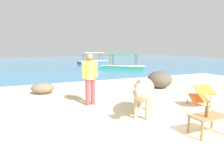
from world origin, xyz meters
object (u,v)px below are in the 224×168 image
(low_bench_table, at_px, (208,118))
(person_standing, at_px, (90,75))
(cow, at_px, (144,90))
(boat_blue, at_px, (93,61))
(deck_chair_near, at_px, (201,95))
(boat_green, at_px, (124,66))
(bottle, at_px, (207,111))

(low_bench_table, bearing_deg, person_standing, 117.30)
(person_standing, bearing_deg, low_bench_table, -160.79)
(cow, bearing_deg, boat_blue, -155.15)
(low_bench_table, distance_m, deck_chair_near, 2.14)
(deck_chair_near, height_order, person_standing, person_standing)
(cow, relative_size, deck_chair_near, 1.83)
(deck_chair_near, distance_m, person_standing, 3.47)
(deck_chair_near, relative_size, person_standing, 0.56)
(low_bench_table, relative_size, boat_green, 0.22)
(low_bench_table, xyz_separation_m, deck_chair_near, (1.48, 1.55, 0.03))
(bottle, bearing_deg, low_bench_table, 25.73)
(cow, height_order, boat_green, boat_green)
(bottle, distance_m, boat_blue, 20.61)
(bottle, bearing_deg, deck_chair_near, 44.92)
(bottle, relative_size, person_standing, 0.18)
(boat_green, bearing_deg, bottle, 111.32)
(cow, xyz_separation_m, low_bench_table, (0.55, -1.62, -0.33))
(bottle, bearing_deg, boat_green, 70.02)
(cow, bearing_deg, deck_chair_near, 127.35)
(boat_blue, bearing_deg, cow, 66.41)
(low_bench_table, bearing_deg, cow, 109.79)
(person_standing, xyz_separation_m, boat_green, (6.07, 9.60, -0.70))
(person_standing, relative_size, boat_blue, 0.43)
(bottle, xyz_separation_m, deck_chair_near, (1.61, 1.61, -0.15))
(bottle, distance_m, person_standing, 3.52)
(boat_blue, bearing_deg, low_bench_table, 69.03)
(cow, xyz_separation_m, bottle, (0.42, -1.68, -0.15))
(deck_chair_near, height_order, boat_green, boat_green)
(cow, relative_size, boat_green, 0.47)
(cow, relative_size, boat_blue, 0.43)
(person_standing, xyz_separation_m, boat_blue, (5.78, 16.94, -0.70))
(boat_blue, distance_m, boat_green, 7.35)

